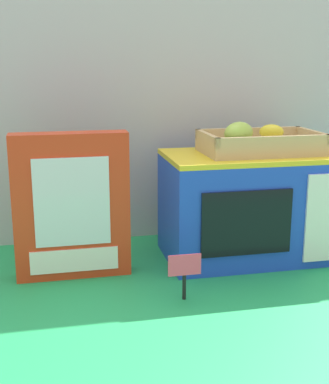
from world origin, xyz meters
The scene contains 6 objects.
ground_plane centered at (0.00, 0.00, 0.00)m, with size 1.70×1.70×0.00m, color #219E54.
display_back_panel centered at (0.00, 0.23, 0.38)m, with size 1.61×0.03×0.76m, color #B7BABF.
toy_microwave centered at (0.20, 0.00, 0.13)m, with size 0.42×0.25×0.27m.
food_groups_crate centered at (0.22, 0.00, 0.29)m, with size 0.29×0.17×0.08m.
cookie_set_box centered at (-0.24, -0.03, 0.17)m, with size 0.26×0.06×0.33m.
price_sign centered at (-0.02, -0.21, 0.07)m, with size 0.07×0.01×0.10m.
Camera 1 is at (-0.28, -1.21, 0.49)m, focal length 49.54 mm.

